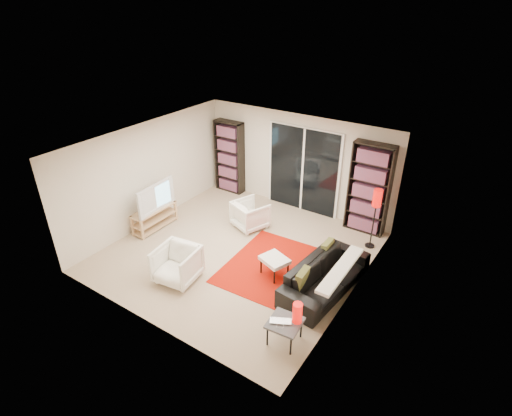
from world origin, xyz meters
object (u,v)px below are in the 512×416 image
object	(u,v)px
tv_stand	(155,217)
sofa	(326,276)
floor_lamp	(376,204)
side_table	(285,324)
armchair_back	(250,215)
ottoman	(275,261)
bookshelf_left	(229,157)
armchair_front	(177,264)
bookshelf_right	(369,189)

from	to	relation	value
tv_stand	sofa	world-z (taller)	sofa
tv_stand	floor_lamp	bearing A→B (deg)	24.15
side_table	armchair_back	bearing A→B (deg)	132.89
tv_stand	armchair_back	world-z (taller)	armchair_back
armchair_back	ottoman	distance (m)	1.88
bookshelf_left	armchair_front	world-z (taller)	bookshelf_left
bookshelf_left	side_table	xyz separation A→B (m)	(3.99, -3.94, -0.62)
armchair_back	floor_lamp	distance (m)	2.83
sofa	armchair_back	size ratio (longest dim) A/B	2.87
armchair_back	armchair_front	bearing A→B (deg)	109.56
armchair_back	bookshelf_right	bearing A→B (deg)	-128.33
sofa	floor_lamp	bearing A→B (deg)	-0.99
sofa	side_table	xyz separation A→B (m)	(0.00, -1.51, 0.06)
ottoman	side_table	distance (m)	1.68
armchair_front	sofa	bearing A→B (deg)	20.06
bookshelf_right	floor_lamp	world-z (taller)	bookshelf_right
tv_stand	armchair_front	distance (m)	2.11
armchair_back	floor_lamp	world-z (taller)	floor_lamp
bookshelf_left	sofa	xyz separation A→B (m)	(3.99, -2.42, -0.67)
sofa	tv_stand	bearing A→B (deg)	98.13
armchair_front	floor_lamp	xyz separation A→B (m)	(2.69, 3.14, 0.69)
bookshelf_right	ottoman	xyz separation A→B (m)	(-0.85, -2.59, -0.71)
bookshelf_left	bookshelf_right	world-z (taller)	bookshelf_right
armchair_back	ottoman	bearing A→B (deg)	159.52
bookshelf_right	ottoman	distance (m)	2.82
bookshelf_right	tv_stand	size ratio (longest dim) A/B	1.83
armchair_front	ottoman	size ratio (longest dim) A/B	1.23
armchair_front	side_table	world-z (taller)	armchair_front
bookshelf_left	sofa	size ratio (longest dim) A/B	0.95
ottoman	floor_lamp	xyz separation A→B (m)	(1.22, 2.00, 0.70)
ottoman	tv_stand	bearing A→B (deg)	179.99
armchair_back	side_table	world-z (taller)	armchair_back
bookshelf_right	tv_stand	distance (m)	4.92
bookshelf_left	side_table	world-z (taller)	bookshelf_left
bookshelf_left	tv_stand	world-z (taller)	bookshelf_left
ottoman	bookshelf_left	bearing A→B (deg)	139.16
bookshelf_left	ottoman	size ratio (longest dim) A/B	3.12
side_table	sofa	bearing A→B (deg)	90.12
armchair_front	ottoman	distance (m)	1.85
ottoman	armchair_back	bearing A→B (deg)	138.52
bookshelf_right	armchair_front	bearing A→B (deg)	-121.99
bookshelf_left	sofa	bearing A→B (deg)	-31.27
bookshelf_right	sofa	bearing A→B (deg)	-86.66
bookshelf_right	tv_stand	xyz separation A→B (m)	(-4.11, -2.59, -0.79)
ottoman	bookshelf_right	bearing A→B (deg)	71.75
ottoman	side_table	bearing A→B (deg)	-53.43
bookshelf_right	sofa	world-z (taller)	bookshelf_right
tv_stand	ottoman	distance (m)	3.25
tv_stand	bookshelf_right	bearing A→B (deg)	32.24
floor_lamp	armchair_front	bearing A→B (deg)	-130.60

